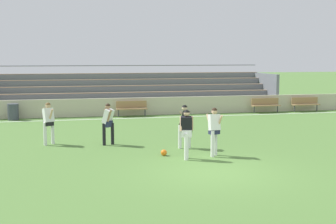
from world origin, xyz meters
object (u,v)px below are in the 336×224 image
Objects in this scene: player_white_dropping_back at (214,127)px; player_dark_on_ball at (185,123)px; bleacher_stand at (130,91)px; player_white_challenging at (48,120)px; bench_near_bin at (266,104)px; trash_bin at (13,112)px; bench_far_left at (305,103)px; player_white_wide_left at (108,120)px; soccer_ball at (164,153)px; bench_near_wall_gap at (132,107)px; player_dark_trailing_run at (187,130)px.

player_dark_on_ball is (-0.67, 1.58, -0.03)m from player_white_dropping_back.
player_white_challenging is at bearing -113.06° from bleacher_stand.
bench_near_bin is at bearing 31.53° from player_white_challenging.
trash_bin is (-6.95, -3.43, -0.79)m from bleacher_stand.
bleacher_stand is at bearing 91.46° from player_dark_on_ball.
bleacher_stand reaches higher than bench_far_left.
bench_far_left is 1.09× the size of player_white_wide_left.
soccer_ball is at bearing -59.85° from trash_bin.
soccer_ball is (-11.47, -10.82, -0.44)m from bench_far_left.
soccer_ball is at bearing -91.91° from bench_near_wall_gap.
trash_bin is 9.45m from player_white_wide_left.
trash_bin is (-17.70, -0.10, -0.10)m from bench_far_left.
bench_far_left is 1.00× the size of bench_near_wall_gap.
player_white_dropping_back is 7.78× the size of soccer_ball.
player_dark_on_ball reaches higher than soccer_ball.
bench_far_left is 15.66m from player_white_wide_left.
bench_far_left is at bearing 0.33° from trash_bin.
bleacher_stand reaches higher than bench_near_wall_gap.
bench_near_wall_gap is 1.06× the size of player_dark_trailing_run.
bench_near_wall_gap and bench_near_bin have the same top height.
bench_near_wall_gap is 1.06× the size of player_white_challenging.
player_dark_on_ball is 0.98× the size of player_dark_trailing_run.
bench_near_wall_gap is 9.71m from player_dark_on_ball.
player_dark_on_ball is (0.33, -13.00, -0.25)m from bleacher_stand.
player_dark_trailing_run is at bearing -52.76° from player_white_wide_left.
player_dark_trailing_run is (0.28, -11.53, 0.47)m from bench_near_wall_gap.
soccer_ball is at bearing 165.85° from player_white_dropping_back.
soccer_ball is at bearing -54.33° from player_white_wide_left.
player_white_dropping_back is 1.01× the size of player_dark_trailing_run.
player_dark_trailing_run is at bearing -88.61° from bench_near_wall_gap.
bench_far_left is at bearing 32.46° from player_white_wide_left.
bleacher_stand is 3.42m from bench_near_wall_gap.
bench_far_left is at bearing 43.35° from soccer_ball.
bench_far_left is at bearing 0.00° from bench_near_wall_gap.
bench_near_wall_gap is at bearing 180.00° from bench_far_left.
player_white_challenging reaches higher than soccer_ball.
player_dark_on_ball is 1.79m from soccer_ball.
bench_near_wall_gap is at bearing 60.72° from player_white_challenging.
bleacher_stand is 14.62m from player_white_dropping_back.
bleacher_stand is at bearing 83.88° from bench_near_wall_gap.
player_white_wide_left is (-3.45, 2.86, -0.04)m from player_white_dropping_back.
bleacher_stand reaches higher than player_white_dropping_back.
player_white_dropping_back is 6.69m from player_white_challenging.
bench_far_left and bench_near_wall_gap have the same top height.
bench_far_left is 2.72m from bench_near_bin.
player_dark_trailing_run is at bearing -90.30° from bleacher_stand.
bleacher_stand is at bearing 157.51° from bench_near_bin.
soccer_ball is (-0.64, 0.71, -0.91)m from player_dark_trailing_run.
player_white_challenging is (-4.76, -11.18, -0.23)m from bleacher_stand.
bench_near_bin is 1.06× the size of player_dark_trailing_run.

